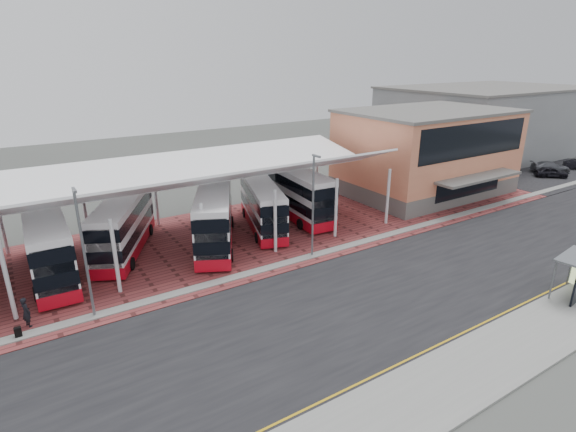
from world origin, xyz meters
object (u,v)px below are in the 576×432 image
Objects in this scene: bus_1 at (48,246)px; carpark_car_b at (550,167)px; terminal at (426,151)px; bus_3 at (215,217)px; bus_5 at (295,193)px; pedestrian at (26,312)px; bus_4 at (262,206)px; bus_2 at (124,226)px; carpark_car_a at (551,172)px.

carpark_car_b is (59.58, -2.68, -1.52)m from bus_1.
bus_1 is at bearing -179.43° from terminal.
bus_5 is at bearing 40.08° from bus_3.
bus_5 is 6.23× the size of pedestrian.
bus_3 is 6.14× the size of pedestrian.
bus_1 is 1.07× the size of bus_4.
bus_2 is 11.76m from bus_4.
carpark_car_b is at bearing 23.20° from bus_2.
carpark_car_b is at bearing -0.50° from bus_5.
bus_2 is 5.71× the size of pedestrian.
pedestrian is at bearing 129.97° from carpark_car_b.
bus_2 is 1.02× the size of bus_4.
terminal is at bearing 1.92° from bus_1.
bus_3 reaches higher than bus_4.
carpark_car_a is (59.01, 2.16, -0.24)m from pedestrian.
carpark_car_b is at bearing 24.10° from bus_3.
bus_4 is 20.14m from pedestrian.
terminal reaches higher than bus_2.
carpark_car_b is at bearing -111.36° from pedestrian.
pedestrian is at bearing -156.48° from bus_5.
bus_2 is 2.70× the size of carpark_car_a.
terminal reaches higher than bus_3.
terminal reaches higher than pedestrian.
carpark_car_a is at bearing 12.05° from bus_4.
bus_5 is (9.32, 2.32, -0.01)m from bus_3.
pedestrian reaches higher than carpark_car_a.
pedestrian is 61.67m from carpark_car_b.
pedestrian is (-14.07, -5.31, -1.39)m from bus_3.
bus_1 is 21.44m from bus_5.
bus_4 is at bearing 122.98° from carpark_car_b.
bus_3 is at bearing 8.07° from bus_2.
pedestrian is at bearing -170.57° from terminal.
bus_5 is at bearing 34.94° from bus_4.
carpark_car_a is at bearing -112.66° from pedestrian.
terminal is 1.79× the size of bus_4.
bus_2 is 0.92× the size of bus_5.
terminal reaches higher than bus_5.
bus_1 reaches higher than bus_2.
bus_2 is (5.41, 1.33, -0.08)m from bus_1.
carpark_car_a is (39.92, -4.16, -1.38)m from bus_4.
bus_2 is 10.72m from pedestrian.
bus_2 is at bearing -68.80° from pedestrian.
bus_5 reaches higher than pedestrian.
bus_2 is 15.99m from bus_5.
bus_5 is (4.30, 1.31, 0.25)m from bus_4.
carpark_car_a is (51.61, -5.50, -1.48)m from bus_2.
bus_3 is (12.08, -1.01, 0.07)m from bus_1.
bus_4 is 2.13× the size of carpark_car_b.
bus_1 is 5.58m from bus_2.
bus_3 is at bearing 124.58° from carpark_car_b.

